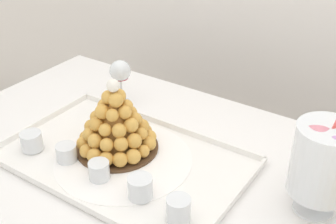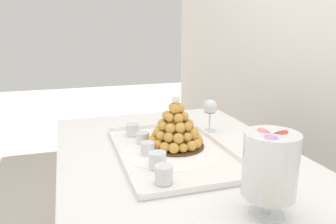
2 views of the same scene
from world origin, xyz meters
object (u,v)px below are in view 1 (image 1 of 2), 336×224
object	(u,v)px
serving_tray	(124,160)
dessert_cup_centre	(99,171)
dessert_cup_mid_left	(67,153)
macaron_goblet	(323,161)
dessert_cup_right	(178,210)
croquembouche	(116,125)
dessert_cup_left	(32,142)
dessert_cup_mid_right	(139,188)
wine_glass	(120,73)

from	to	relation	value
serving_tray	dessert_cup_centre	xyz separation A→B (m)	(0.00, -0.10, 0.03)
serving_tray	dessert_cup_centre	distance (m)	0.10
dessert_cup_mid_left	macaron_goblet	distance (m)	0.66
dessert_cup_centre	dessert_cup_right	xyz separation A→B (m)	(0.25, -0.01, 0.00)
dessert_cup_right	croquembouche	bearing A→B (deg)	154.82
dessert_cup_centre	dessert_cup_mid_left	bearing A→B (deg)	175.65
dessert_cup_left	dessert_cup_centre	bearing A→B (deg)	1.78
croquembouche	dessert_cup_right	size ratio (longest dim) A/B	4.01
dessert_cup_left	dessert_cup_centre	world-z (taller)	dessert_cup_left
dessert_cup_centre	macaron_goblet	distance (m)	0.54
serving_tray	dessert_cup_mid_right	xyz separation A→B (m)	(0.13, -0.10, 0.03)
wine_glass	macaron_goblet	bearing A→B (deg)	-12.20
dessert_cup_mid_right	dessert_cup_right	xyz separation A→B (m)	(0.12, -0.01, 0.00)
croquembouche	dessert_cup_mid_left	world-z (taller)	croquembouche
serving_tray	wine_glass	xyz separation A→B (m)	(-0.22, 0.26, 0.11)
croquembouche	dessert_cup_mid_right	world-z (taller)	croquembouche
dessert_cup_left	wine_glass	world-z (taller)	wine_glass
dessert_cup_right	macaron_goblet	distance (m)	0.34
dessert_cup_mid_left	macaron_goblet	size ratio (longest dim) A/B	0.23
dessert_cup_left	macaron_goblet	size ratio (longest dim) A/B	0.25
croquembouche	dessert_cup_right	xyz separation A→B (m)	(0.29, -0.14, -0.05)
dessert_cup_left	wine_glass	xyz separation A→B (m)	(0.03, 0.36, 0.08)
serving_tray	dessert_cup_mid_left	xyz separation A→B (m)	(-0.12, -0.09, 0.02)
serving_tray	dessert_cup_right	distance (m)	0.27
dessert_cup_left	dessert_cup_right	distance (m)	0.49
croquembouche	dessert_cup_mid_left	xyz separation A→B (m)	(-0.08, -0.12, -0.06)
dessert_cup_mid_right	wine_glass	size ratio (longest dim) A/B	0.40
macaron_goblet	wine_glass	xyz separation A→B (m)	(-0.71, 0.15, -0.03)
serving_tray	wine_glass	size ratio (longest dim) A/B	4.31
wine_glass	serving_tray	bearing A→B (deg)	-50.00
macaron_goblet	dessert_cup_right	bearing A→B (deg)	-138.97
dessert_cup_mid_right	dessert_cup_mid_left	bearing A→B (deg)	178.47
serving_tray	dessert_cup_mid_right	distance (m)	0.16
croquembouche	dessert_cup_centre	xyz separation A→B (m)	(0.05, -0.13, -0.06)
dessert_cup_left	dessert_cup_mid_right	xyz separation A→B (m)	(0.37, 0.01, 0.00)
dessert_cup_left	serving_tray	bearing A→B (deg)	23.59
dessert_cup_right	macaron_goblet	xyz separation A→B (m)	(0.24, 0.21, 0.11)
dessert_cup_mid_left	dessert_cup_mid_right	xyz separation A→B (m)	(0.25, -0.01, 0.00)
dessert_cup_right	macaron_goblet	bearing A→B (deg)	41.03
dessert_cup_mid_right	croquembouche	bearing A→B (deg)	144.16
dessert_cup_mid_right	serving_tray	bearing A→B (deg)	143.21
serving_tray	croquembouche	xyz separation A→B (m)	(-0.05, 0.03, 0.08)
croquembouche	dessert_cup_left	distance (m)	0.25
dessert_cup_mid_left	dessert_cup_mid_right	distance (m)	0.25
dessert_cup_mid_left	dessert_cup_centre	world-z (taller)	dessert_cup_centre
dessert_cup_mid_left	wine_glass	size ratio (longest dim) A/B	0.37
croquembouche	wine_glass	size ratio (longest dim) A/B	1.51
dessert_cup_mid_right	macaron_goblet	world-z (taller)	macaron_goblet
serving_tray	macaron_goblet	distance (m)	0.52
wine_glass	dessert_cup_mid_left	bearing A→B (deg)	-75.35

